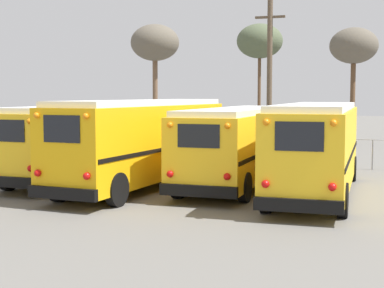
{
  "coord_description": "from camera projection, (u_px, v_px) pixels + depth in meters",
  "views": [
    {
      "loc": [
        7.62,
        -21.14,
        3.48
      ],
      "look_at": [
        0.0,
        -0.1,
        1.6
      ],
      "focal_mm": 55.0,
      "sensor_mm": 36.0,
      "label": 1
    }
  ],
  "objects": [
    {
      "name": "ground_plane",
      "position": [
        193.0,
        185.0,
        22.68
      ],
      "size": [
        160.0,
        160.0,
        0.0
      ],
      "primitive_type": "plane",
      "color": "#66635E"
    },
    {
      "name": "bare_tree_1",
      "position": [
        354.0,
        47.0,
        41.93
      ],
      "size": [
        3.43,
        3.43,
        8.27
      ],
      "color": "brown",
      "rests_on": "ground"
    },
    {
      "name": "school_bus_2",
      "position": [
        240.0,
        142.0,
        23.02
      ],
      "size": [
        2.76,
        10.8,
        2.97
      ],
      "color": "yellow",
      "rests_on": "ground"
    },
    {
      "name": "school_bus_0",
      "position": [
        83.0,
        139.0,
        24.14
      ],
      "size": [
        2.56,
        9.73,
        3.03
      ],
      "color": "yellow",
      "rests_on": "ground"
    },
    {
      "name": "school_bus_1",
      "position": [
        145.0,
        140.0,
        22.17
      ],
      "size": [
        2.97,
        10.73,
        3.28
      ],
      "color": "#EAAA0F",
      "rests_on": "ground"
    },
    {
      "name": "bare_tree_0",
      "position": [
        155.0,
        44.0,
        38.36
      ],
      "size": [
        3.17,
        3.17,
        8.07
      ],
      "color": "brown",
      "rests_on": "ground"
    },
    {
      "name": "school_bus_3",
      "position": [
        317.0,
        145.0,
        20.39
      ],
      "size": [
        2.87,
        10.3,
        3.17
      ],
      "color": "yellow",
      "rests_on": "ground"
    },
    {
      "name": "fence_line",
      "position": [
        242.0,
        145.0,
        29.38
      ],
      "size": [
        17.61,
        0.06,
        1.42
      ],
      "color": "#939399",
      "rests_on": "ground"
    },
    {
      "name": "utility_pole",
      "position": [
        269.0,
        74.0,
        35.05
      ],
      "size": [
        1.8,
        0.32,
        9.17
      ],
      "color": "brown",
      "rests_on": "ground"
    },
    {
      "name": "bare_tree_2",
      "position": [
        260.0,
        42.0,
        44.1
      ],
      "size": [
        3.46,
        3.46,
        8.8
      ],
      "color": "brown",
      "rests_on": "ground"
    }
  ]
}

